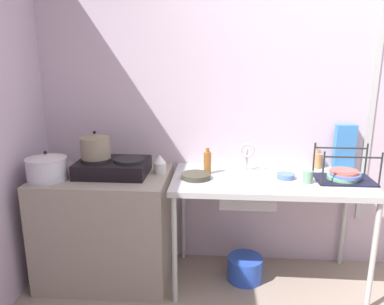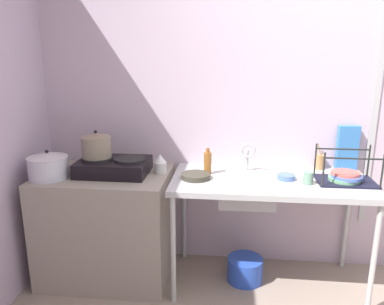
{
  "view_description": "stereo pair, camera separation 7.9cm",
  "coord_description": "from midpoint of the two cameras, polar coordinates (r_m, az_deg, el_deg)",
  "views": [
    {
      "loc": [
        -0.89,
        -1.46,
        1.68
      ],
      "look_at": [
        -1.09,
        1.09,
        1.01
      ],
      "focal_mm": 34.65,
      "sensor_mm": 36.0,
      "label": 1
    },
    {
      "loc": [
        -0.82,
        -1.45,
        1.68
      ],
      "look_at": [
        -1.09,
        1.09,
        1.01
      ],
      "focal_mm": 34.65,
      "sensor_mm": 36.0,
      "label": 2
    }
  ],
  "objects": [
    {
      "name": "faucet",
      "position": [
        2.79,
        7.68,
        -0.0
      ],
      "size": [
        0.11,
        0.07,
        0.22
      ],
      "color": "#AAAAAC",
      "rests_on": "counter_sink"
    },
    {
      "name": "dish_rack",
      "position": [
        2.78,
        21.62,
        -3.31
      ],
      "size": [
        0.39,
        0.27,
        0.24
      ],
      "color": "black",
      "rests_on": "counter_sink"
    },
    {
      "name": "percolator",
      "position": [
        2.76,
        -5.79,
        -1.8
      ],
      "size": [
        0.09,
        0.09,
        0.14
      ],
      "color": "silver",
      "rests_on": "counter_concrete"
    },
    {
      "name": "cup_by_rack",
      "position": [
        2.65,
        16.59,
        -3.63
      ],
      "size": [
        0.07,
        0.07,
        0.09
      ],
      "primitive_type": "cylinder",
      "color": "slate",
      "rests_on": "counter_sink"
    },
    {
      "name": "pot_beside_stove",
      "position": [
        2.8,
        -22.21,
        -2.06
      ],
      "size": [
        0.28,
        0.28,
        0.21
      ],
      "color": "silver",
      "rests_on": "counter_concrete"
    },
    {
      "name": "bottle_by_sink",
      "position": [
        2.73,
        1.56,
        -1.56
      ],
      "size": [
        0.06,
        0.06,
        0.2
      ],
      "color": "#925621",
      "rests_on": "counter_sink"
    },
    {
      "name": "frying_pan",
      "position": [
        2.64,
        -0.25,
        -3.65
      ],
      "size": [
        0.21,
        0.21,
        0.04
      ],
      "primitive_type": "cylinder",
      "color": "#363429",
      "rests_on": "counter_sink"
    },
    {
      "name": "small_bowl_on_drainboard",
      "position": [
        2.71,
        13.43,
        -3.55
      ],
      "size": [
        0.13,
        0.13,
        0.04
      ],
      "primitive_type": "cylinder",
      "color": "#4B69A6",
      "rests_on": "counter_sink"
    },
    {
      "name": "utensil_jar",
      "position": [
        3.03,
        18.1,
        -1.2
      ],
      "size": [
        0.07,
        0.07,
        0.2
      ],
      "color": "#A37246",
      "rests_on": "counter_sink"
    },
    {
      "name": "stove",
      "position": [
        2.79,
        -12.86,
        -2.17
      ],
      "size": [
        0.51,
        0.37,
        0.12
      ],
      "color": "black",
      "rests_on": "counter_concrete"
    },
    {
      "name": "sink_basin",
      "position": [
        2.69,
        7.54,
        -5.71
      ],
      "size": [
        0.39,
        0.36,
        0.17
      ],
      "primitive_type": "cube",
      "color": "#AAAAAC",
      "rests_on": "counter_sink"
    },
    {
      "name": "bucket_on_floor",
      "position": [
        3.01,
        7.36,
        -17.28
      ],
      "size": [
        0.27,
        0.27,
        0.19
      ],
      "primitive_type": "cylinder",
      "color": "blue",
      "rests_on": "ground"
    },
    {
      "name": "pot_on_left_burner",
      "position": [
        2.78,
        -15.44,
        0.98
      ],
      "size": [
        0.22,
        0.22,
        0.2
      ],
      "color": "#7B705E",
      "rests_on": "stove"
    },
    {
      "name": "counter_concrete",
      "position": [
        2.98,
        -13.73,
        -10.9
      ],
      "size": [
        0.96,
        0.67,
        0.83
      ],
      "primitive_type": "cube",
      "color": "gray",
      "rests_on": "ground"
    },
    {
      "name": "counter_sink",
      "position": [
        2.72,
        10.98,
        -5.11
      ],
      "size": [
        1.39,
        0.67,
        0.83
      ],
      "color": "#AAAAAC",
      "rests_on": "ground"
    },
    {
      "name": "wall_metal_strip",
      "position": [
        3.09,
        25.56,
        8.78
      ],
      "size": [
        0.05,
        0.01,
        2.09
      ],
      "primitive_type": "cube",
      "color": "#AAAAAC"
    },
    {
      "name": "cereal_box",
      "position": [
        3.06,
        21.76,
        0.83
      ],
      "size": [
        0.16,
        0.06,
        0.34
      ],
      "primitive_type": "cube",
      "rotation": [
        0.0,
        0.0,
        0.08
      ],
      "color": "#3675BE",
      "rests_on": "counter_sink"
    },
    {
      "name": "wall_back",
      "position": [
        3.08,
        20.53,
        6.8
      ],
      "size": [
        5.42,
        0.1,
        2.61
      ],
      "primitive_type": "cube",
      "color": "#B9A5B6",
      "rests_on": "ground"
    }
  ]
}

